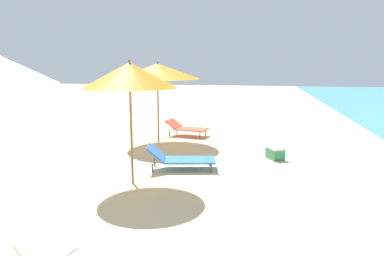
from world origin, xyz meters
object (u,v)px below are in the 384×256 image
Objects in this scene: umbrella_third at (130,75)px; lounger_third_shoreside at (180,158)px; cooler_box at (275,153)px; lounger_farthest_shoreside at (186,128)px; umbrella_farthest at (157,71)px.

lounger_third_shoreside is at bearing 56.08° from umbrella_third.
lounger_farthest_shoreside is at bearing 137.45° from cooler_box.
lounger_third_shoreside is 2.93× the size of cooler_box.
lounger_farthest_shoreside is at bearing 87.51° from umbrella_third.
umbrella_farthest is at bearing -109.01° from lounger_farthest_shoreside.
lounger_farthest_shoreside reaches higher than cooler_box.
umbrella_farthest reaches higher than lounger_farthest_shoreside.
cooler_box is at bearing 20.40° from lounger_third_shoreside.
umbrella_farthest is (-0.46, 3.90, -0.03)m from umbrella_third.
lounger_farthest_shoreside is at bearing 58.41° from umbrella_farthest.
umbrella_third is at bearing -83.31° from umbrella_farthest.
umbrella_third is 4.37m from cooler_box.
cooler_box is (3.46, -1.46, -2.02)m from umbrella_farthest.
lounger_third_shoreside is 3.57m from umbrella_farthest.
lounger_third_shoreside is at bearing -66.21° from umbrella_farthest.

